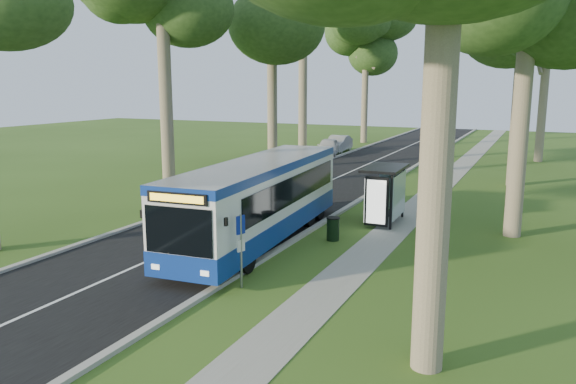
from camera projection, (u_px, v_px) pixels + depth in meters
name	position (u px, v px, depth m)	size (l,w,h in m)	color
ground	(275.00, 253.00, 19.96)	(120.00, 120.00, 0.00)	#34531A
road	(298.00, 195.00, 30.31)	(7.00, 100.00, 0.02)	black
kerb_east	(360.00, 199.00, 28.86)	(0.25, 100.00, 0.12)	#9E9B93
kerb_west	(242.00, 189.00, 31.74)	(0.25, 100.00, 0.12)	#9E9B93
centre_line	(298.00, 195.00, 30.31)	(0.12, 100.00, 0.01)	white
footpath	(419.00, 206.00, 27.64)	(1.50, 100.00, 0.02)	gray
bus	(260.00, 200.00, 21.19)	(3.24, 11.71, 3.07)	white
bus_stop_sign	(241.00, 242.00, 16.31)	(0.14, 0.31, 2.22)	gray
bus_shelter	(385.00, 185.00, 23.68)	(1.62, 2.88, 2.44)	black
litter_bin	(333.00, 229.00, 21.49)	(0.52, 0.52, 0.91)	black
car_white	(328.00, 147.00, 46.84)	(1.70, 4.23, 1.44)	silver
car_silver	(338.00, 144.00, 49.31)	(1.51, 4.32, 1.42)	#A3A6AB
tree_west_e	(366.00, 38.00, 55.37)	(5.20, 5.20, 13.93)	#7A6B56
tree_east_d	(549.00, 32.00, 41.57)	(5.20, 5.20, 13.09)	#7A6B56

